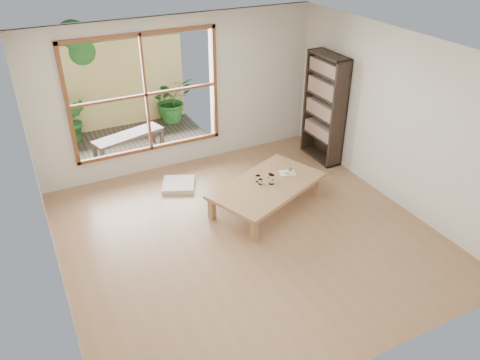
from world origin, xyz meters
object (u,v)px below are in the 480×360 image
at_px(food_tray, 288,172).
at_px(garden_bench, 128,137).
at_px(bookshelf, 324,109).
at_px(low_table, 267,187).

xyz_separation_m(food_tray, garden_bench, (-1.91, 2.47, -0.02)).
bearing_deg(garden_bench, food_tray, -68.51).
bearing_deg(garden_bench, bookshelf, -43.79).
bearing_deg(food_tray, garden_bench, 148.54).
distance_m(bookshelf, food_tray, 1.59).
height_order(low_table, bookshelf, bookshelf).
xyz_separation_m(bookshelf, food_tray, (-1.23, -0.83, -0.56)).
distance_m(low_table, bookshelf, 2.05).
xyz_separation_m(bookshelf, garden_bench, (-3.15, 1.64, -0.58)).
bearing_deg(food_tray, low_table, -142.00).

